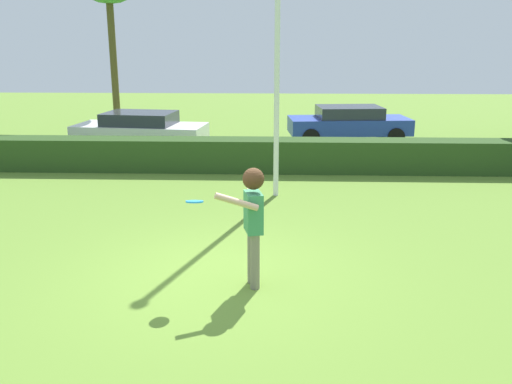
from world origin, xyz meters
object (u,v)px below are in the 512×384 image
object	(u,v)px
parked_car_white	(140,129)
parked_car_blue	(349,122)
person	(253,214)
lamppost	(277,20)
frisbee	(195,202)

from	to	relation	value
parked_car_white	parked_car_blue	world-z (taller)	same
person	lamppost	size ratio (longest dim) A/B	0.25
frisbee	lamppost	bearing A→B (deg)	77.15
frisbee	lamppost	distance (m)	5.74
person	lamppost	bearing A→B (deg)	86.14
person	parked_car_blue	distance (m)	12.36
frisbee	parked_car_white	distance (m)	10.77
parked_car_white	parked_car_blue	distance (m)	7.25
frisbee	parked_car_white	xyz separation A→B (m)	(-3.29, 10.23, -0.62)
frisbee	parked_car_white	size ratio (longest dim) A/B	0.06
person	frisbee	bearing A→B (deg)	-172.15
parked_car_blue	frisbee	bearing A→B (deg)	-107.04
parked_car_blue	parked_car_white	bearing A→B (deg)	-164.98
person	parked_car_blue	world-z (taller)	person
person	parked_car_white	distance (m)	10.93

